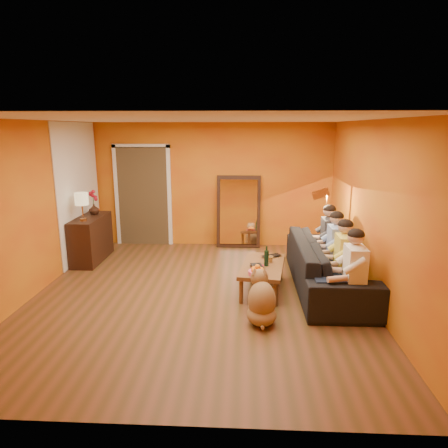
{
  "coord_description": "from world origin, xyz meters",
  "views": [
    {
      "loc": [
        0.66,
        -5.64,
        2.48
      ],
      "look_at": [
        0.35,
        0.5,
        1.0
      ],
      "focal_mm": 32.0,
      "sensor_mm": 36.0,
      "label": 1
    }
  ],
  "objects_px": {
    "coffee_table": "(262,277)",
    "vase": "(94,209)",
    "mirror_frame": "(239,212)",
    "sofa": "(328,265)",
    "floor_lamp": "(325,231)",
    "dog": "(262,297)",
    "wine_bottle": "(266,256)",
    "laptop": "(273,257)",
    "sideboard": "(91,239)",
    "person_far_left": "(354,274)",
    "person_far_right": "(329,240)",
    "person_mid_left": "(344,260)",
    "person_mid_right": "(336,249)",
    "tumbler": "(270,259)",
    "table_lamp": "(82,207)"
  },
  "relations": [
    {
      "from": "coffee_table",
      "to": "vase",
      "type": "distance_m",
      "value": 3.64
    },
    {
      "from": "mirror_frame",
      "to": "sofa",
      "type": "distance_m",
      "value": 2.69
    },
    {
      "from": "floor_lamp",
      "to": "dog",
      "type": "distance_m",
      "value": 2.39
    },
    {
      "from": "wine_bottle",
      "to": "laptop",
      "type": "height_order",
      "value": "wine_bottle"
    },
    {
      "from": "mirror_frame",
      "to": "laptop",
      "type": "height_order",
      "value": "mirror_frame"
    },
    {
      "from": "dog",
      "to": "coffee_table",
      "type": "bearing_deg",
      "value": 63.39
    },
    {
      "from": "coffee_table",
      "to": "sideboard",
      "type": "bearing_deg",
      "value": 166.57
    },
    {
      "from": "sofa",
      "to": "person_far_left",
      "type": "relative_size",
      "value": 2.15
    },
    {
      "from": "vase",
      "to": "person_far_right",
      "type": "bearing_deg",
      "value": -9.72
    },
    {
      "from": "sofa",
      "to": "floor_lamp",
      "type": "distance_m",
      "value": 0.9
    },
    {
      "from": "mirror_frame",
      "to": "dog",
      "type": "distance_m",
      "value": 3.49
    },
    {
      "from": "laptop",
      "to": "wine_bottle",
      "type": "bearing_deg",
      "value": -137.95
    },
    {
      "from": "sideboard",
      "to": "floor_lamp",
      "type": "height_order",
      "value": "floor_lamp"
    },
    {
      "from": "sideboard",
      "to": "coffee_table",
      "type": "distance_m",
      "value": 3.47
    },
    {
      "from": "person_mid_left",
      "to": "person_mid_right",
      "type": "distance_m",
      "value": 0.55
    },
    {
      "from": "floor_lamp",
      "to": "vase",
      "type": "xyz_separation_m",
      "value": [
        -4.34,
        0.58,
        0.23
      ]
    },
    {
      "from": "sideboard",
      "to": "person_far_right",
      "type": "distance_m",
      "value": 4.4
    },
    {
      "from": "laptop",
      "to": "mirror_frame",
      "type": "bearing_deg",
      "value": 76.42
    },
    {
      "from": "mirror_frame",
      "to": "wine_bottle",
      "type": "xyz_separation_m",
      "value": [
        0.47,
        -2.43,
        -0.18
      ]
    },
    {
      "from": "sofa",
      "to": "tumbler",
      "type": "distance_m",
      "value": 0.92
    },
    {
      "from": "person_mid_right",
      "to": "person_far_right",
      "type": "xyz_separation_m",
      "value": [
        0.0,
        0.55,
        0.0
      ]
    },
    {
      "from": "person_far_left",
      "to": "tumbler",
      "type": "relative_size",
      "value": 11.84
    },
    {
      "from": "sideboard",
      "to": "sofa",
      "type": "relative_size",
      "value": 0.45
    },
    {
      "from": "sideboard",
      "to": "dog",
      "type": "distance_m",
      "value": 3.94
    },
    {
      "from": "wine_bottle",
      "to": "person_far_right",
      "type": "bearing_deg",
      "value": 37.39
    },
    {
      "from": "coffee_table",
      "to": "floor_lamp",
      "type": "xyz_separation_m",
      "value": [
        1.13,
        0.97,
        0.51
      ]
    },
    {
      "from": "mirror_frame",
      "to": "dog",
      "type": "relative_size",
      "value": 2.14
    },
    {
      "from": "coffee_table",
      "to": "person_far_right",
      "type": "relative_size",
      "value": 1.0
    },
    {
      "from": "sofa",
      "to": "person_mid_left",
      "type": "xyz_separation_m",
      "value": [
        0.13,
        -0.45,
        0.23
      ]
    },
    {
      "from": "person_far_left",
      "to": "mirror_frame",
      "type": "bearing_deg",
      "value": 116.07
    },
    {
      "from": "person_mid_left",
      "to": "person_far_right",
      "type": "height_order",
      "value": "same"
    },
    {
      "from": "person_far_right",
      "to": "wine_bottle",
      "type": "relative_size",
      "value": 3.94
    },
    {
      "from": "mirror_frame",
      "to": "person_mid_right",
      "type": "bearing_deg",
      "value": -53.42
    },
    {
      "from": "sideboard",
      "to": "wine_bottle",
      "type": "xyz_separation_m",
      "value": [
        3.26,
        -1.35,
        0.15
      ]
    },
    {
      "from": "laptop",
      "to": "vase",
      "type": "distance_m",
      "value": 3.63
    },
    {
      "from": "dog",
      "to": "person_far_right",
      "type": "xyz_separation_m",
      "value": [
        1.22,
        1.87,
        0.26
      ]
    },
    {
      "from": "sideboard",
      "to": "table_lamp",
      "type": "xyz_separation_m",
      "value": [
        0.0,
        -0.3,
        0.68
      ]
    },
    {
      "from": "sideboard",
      "to": "coffee_table",
      "type": "height_order",
      "value": "sideboard"
    },
    {
      "from": "table_lamp",
      "to": "person_mid_right",
      "type": "bearing_deg",
      "value": -9.72
    },
    {
      "from": "laptop",
      "to": "floor_lamp",
      "type": "bearing_deg",
      "value": 3.29
    },
    {
      "from": "coffee_table",
      "to": "sofa",
      "type": "bearing_deg",
      "value": 16.97
    },
    {
      "from": "person_mid_right",
      "to": "vase",
      "type": "xyz_separation_m",
      "value": [
        -4.37,
        1.3,
        0.34
      ]
    },
    {
      "from": "person_far_left",
      "to": "person_far_right",
      "type": "bearing_deg",
      "value": 90.0
    },
    {
      "from": "coffee_table",
      "to": "wine_bottle",
      "type": "xyz_separation_m",
      "value": [
        0.05,
        -0.05,
        0.37
      ]
    },
    {
      "from": "table_lamp",
      "to": "floor_lamp",
      "type": "bearing_deg",
      "value": -0.33
    },
    {
      "from": "mirror_frame",
      "to": "coffee_table",
      "type": "height_order",
      "value": "mirror_frame"
    },
    {
      "from": "sideboard",
      "to": "person_far_left",
      "type": "height_order",
      "value": "person_far_left"
    },
    {
      "from": "coffee_table",
      "to": "dog",
      "type": "bearing_deg",
      "value": -84.4
    },
    {
      "from": "person_far_left",
      "to": "table_lamp",
      "type": "bearing_deg",
      "value": 157.07
    },
    {
      "from": "mirror_frame",
      "to": "laptop",
      "type": "relative_size",
      "value": 4.53
    }
  ]
}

